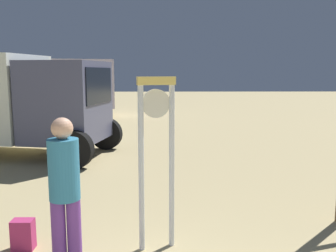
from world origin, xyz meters
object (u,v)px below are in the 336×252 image
object	(u,v)px
standing_clock	(156,146)
box_truck_far	(51,86)
person_near_clock	(65,188)
backpack	(23,235)

from	to	relation	value
standing_clock	box_truck_far	xyz separation A→B (m)	(-5.38, 13.58, 0.24)
person_near_clock	backpack	world-z (taller)	person_near_clock
standing_clock	box_truck_far	size ratio (longest dim) A/B	0.32
person_near_clock	standing_clock	bearing A→B (deg)	29.49
backpack	person_near_clock	bearing A→B (deg)	-37.58
standing_clock	box_truck_far	distance (m)	14.60
person_near_clock	box_truck_far	distance (m)	14.81
person_near_clock	box_truck_far	xyz separation A→B (m)	(-4.38, 14.14, 0.58)
person_near_clock	backpack	xyz separation A→B (m)	(-0.69, 0.53, -0.79)
backpack	box_truck_far	xyz separation A→B (m)	(-3.69, 13.60, 1.37)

